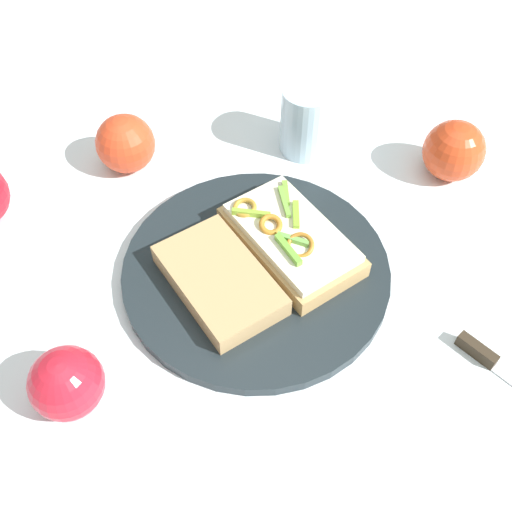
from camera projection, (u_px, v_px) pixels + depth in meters
The scene contains 9 objects.
ground_plane at pixel (256, 274), 0.71m from camera, with size 2.00×2.00×0.00m, color white.
plate at pixel (256, 270), 0.70m from camera, with size 0.31×0.31×0.01m, color #1E272B.
sandwich at pixel (290, 238), 0.70m from camera, with size 0.18×0.12×0.05m.
bread_slice_side at pixel (219, 280), 0.67m from camera, with size 0.15×0.09×0.03m, color tan.
apple_0 at pixel (125, 144), 0.80m from camera, with size 0.08×0.08×0.08m, color red.
apple_2 at pixel (454, 151), 0.79m from camera, with size 0.08×0.08×0.08m, color red.
apple_3 at pixel (67, 383), 0.58m from camera, with size 0.07×0.07×0.07m, color red.
drinking_glass at pixel (307, 120), 0.81m from camera, with size 0.07×0.07×0.10m, color silver.
knife at pixel (490, 361), 0.63m from camera, with size 0.12×0.02×0.02m.
Camera 1 is at (0.32, -0.28, 0.57)m, focal length 41.99 mm.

